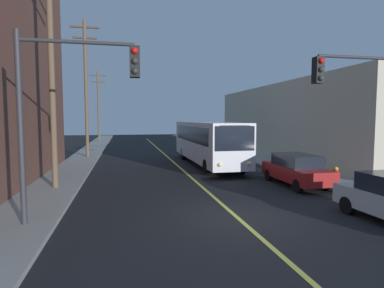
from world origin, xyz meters
name	(u,v)px	position (x,y,z in m)	size (l,w,h in m)	color
ground_plane	(236,217)	(0.00, 0.00, 0.00)	(120.00, 120.00, 0.00)	black
sidewalk_left	(68,174)	(-7.25, 10.00, 0.07)	(2.50, 90.00, 0.15)	gray
sidewalk_right	(285,167)	(7.25, 10.00, 0.07)	(2.50, 90.00, 0.15)	gray
lane_stripe_center	(173,161)	(0.00, 15.00, 0.01)	(0.16, 60.00, 0.01)	#D8CC4C
building_right_warehouse	(329,122)	(14.50, 15.50, 3.19)	(12.00, 24.46, 6.38)	beige
city_bus	(207,141)	(2.20, 12.46, 1.82)	(2.63, 12.17, 3.20)	silver
parked_car_red	(296,169)	(4.86, 4.38, 0.84)	(1.85, 4.41, 1.62)	maroon
utility_pole_near	(51,54)	(-7.13, 5.88, 6.49)	(2.40, 0.28, 11.62)	brown
utility_pole_mid	(86,83)	(-6.99, 18.79, 6.54)	(2.40, 0.28, 11.72)	brown
utility_pole_far	(98,103)	(-7.47, 38.89, 5.77)	(2.40, 0.28, 10.24)	brown
traffic_signal_left_corner	(72,92)	(-5.41, 0.27, 4.30)	(3.75, 0.48, 6.00)	#2D2D33
traffic_signal_right_corner	(362,97)	(5.41, 0.61, 4.30)	(3.75, 0.48, 6.00)	#2D2D33
fire_hydrant	(336,174)	(6.85, 3.94, 0.58)	(0.44, 0.26, 0.84)	red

